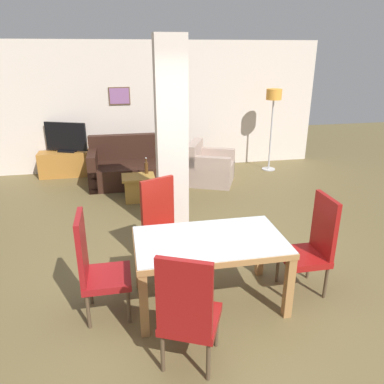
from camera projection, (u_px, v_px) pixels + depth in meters
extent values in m
plane|color=brown|center=(209.00, 300.00, 3.99)|extent=(18.00, 18.00, 0.00)
cube|color=beige|center=(156.00, 107.00, 8.08)|extent=(7.20, 0.06, 2.70)
cube|color=brown|center=(119.00, 96.00, 7.81)|extent=(0.44, 0.02, 0.36)
cube|color=#8C598C|center=(119.00, 96.00, 7.80)|extent=(0.40, 0.01, 0.32)
cube|color=beige|center=(172.00, 141.00, 5.06)|extent=(0.41, 0.31, 2.70)
cube|color=#A27240|center=(220.00, 264.00, 3.37)|extent=(1.51, 0.06, 0.06)
cube|color=#A27240|center=(201.00, 225.00, 4.12)|extent=(1.51, 0.06, 0.06)
cube|color=#A27240|center=(137.00, 249.00, 3.62)|extent=(0.06, 0.76, 0.06)
cube|color=#A27240|center=(278.00, 236.00, 3.88)|extent=(0.06, 0.76, 0.06)
cube|color=silver|center=(210.00, 239.00, 3.73)|extent=(1.49, 0.86, 0.01)
cube|color=#A27240|center=(144.00, 305.00, 3.39)|extent=(0.08, 0.08, 0.66)
cube|color=#A27240|center=(289.00, 288.00, 3.64)|extent=(0.08, 0.08, 0.66)
cube|color=#A27240|center=(139.00, 261.00, 4.10)|extent=(0.08, 0.08, 0.66)
cube|color=#A27240|center=(260.00, 249.00, 4.36)|extent=(0.08, 0.08, 0.66)
cube|color=maroon|center=(167.00, 237.00, 4.46)|extent=(0.61, 0.61, 0.07)
cube|color=maroon|center=(158.00, 204.00, 4.48)|extent=(0.42, 0.23, 0.65)
cylinder|color=#4E3C2A|center=(190.00, 255.00, 4.50)|extent=(0.04, 0.04, 0.38)
cylinder|color=#4E3C2A|center=(163.00, 265.00, 4.29)|extent=(0.04, 0.04, 0.38)
cylinder|color=#4E3C2A|center=(172.00, 243.00, 4.78)|extent=(0.04, 0.04, 0.38)
cylinder|color=#4E3C2A|center=(146.00, 252.00, 4.58)|extent=(0.04, 0.04, 0.38)
cube|color=maroon|center=(303.00, 257.00, 4.03)|extent=(0.46, 0.46, 0.07)
cube|color=maroon|center=(325.00, 225.00, 3.94)|extent=(0.05, 0.44, 0.65)
cylinder|color=#4E3C2A|center=(292.00, 287.00, 3.90)|extent=(0.04, 0.04, 0.38)
cylinder|color=#4E3C2A|center=(278.00, 267.00, 4.25)|extent=(0.04, 0.04, 0.38)
cylinder|color=#4E3C2A|center=(326.00, 283.00, 3.97)|extent=(0.04, 0.04, 0.38)
cylinder|color=#4E3C2A|center=(309.00, 264.00, 4.32)|extent=(0.04, 0.04, 0.38)
cube|color=maroon|center=(191.00, 319.00, 3.10)|extent=(0.61, 0.61, 0.07)
cube|color=maroon|center=(184.00, 298.00, 2.79)|extent=(0.42, 0.23, 0.65)
cylinder|color=#4E3C2A|center=(175.00, 322.00, 3.40)|extent=(0.04, 0.04, 0.38)
cylinder|color=#4E3C2A|center=(217.00, 329.00, 3.31)|extent=(0.04, 0.04, 0.38)
cylinder|color=#4E3C2A|center=(163.00, 353.00, 3.05)|extent=(0.04, 0.04, 0.38)
cylinder|color=#4E3C2A|center=(208.00, 361.00, 2.97)|extent=(0.04, 0.04, 0.38)
cube|color=maroon|center=(107.00, 278.00, 3.66)|extent=(0.46, 0.46, 0.07)
cube|color=maroon|center=(82.00, 248.00, 3.50)|extent=(0.05, 0.44, 0.65)
cylinder|color=#4E3C2A|center=(128.00, 284.00, 3.95)|extent=(0.04, 0.04, 0.38)
cylinder|color=#4E3C2A|center=(129.00, 306.00, 3.60)|extent=(0.04, 0.04, 0.38)
cylinder|color=#4E3C2A|center=(91.00, 288.00, 3.88)|extent=(0.04, 0.04, 0.38)
cylinder|color=#4E3C2A|center=(88.00, 311.00, 3.53)|extent=(0.04, 0.04, 0.38)
cube|color=black|center=(135.00, 173.00, 7.40)|extent=(1.73, 0.94, 0.42)
cube|color=black|center=(133.00, 146.00, 7.59)|extent=(1.73, 0.18, 0.50)
cube|color=black|center=(174.00, 165.00, 7.50)|extent=(0.16, 0.94, 0.69)
cube|color=black|center=(93.00, 169.00, 7.22)|extent=(0.16, 0.94, 0.69)
cube|color=tan|center=(211.00, 173.00, 7.48)|extent=(1.11, 1.11, 0.40)
cube|color=tan|center=(195.00, 152.00, 7.40)|extent=(0.50, 0.84, 0.41)
cube|color=tan|center=(214.00, 163.00, 7.75)|extent=(0.84, 0.47, 0.62)
cube|color=tan|center=(208.00, 173.00, 7.12)|extent=(0.84, 0.47, 0.62)
cube|color=#A57931|center=(138.00, 177.00, 6.52)|extent=(0.57, 0.46, 0.04)
cube|color=#A57931|center=(139.00, 189.00, 6.60)|extent=(0.49, 0.38, 0.40)
cylinder|color=#4C2D14|center=(146.00, 168.00, 6.62)|extent=(0.06, 0.06, 0.20)
cylinder|color=#4C2D14|center=(146.00, 160.00, 6.57)|extent=(0.03, 0.03, 0.07)
cylinder|color=#B7B7BC|center=(146.00, 158.00, 6.56)|extent=(0.03, 0.03, 0.01)
cube|color=#AD6F2C|center=(69.00, 164.00, 7.87)|extent=(1.20, 0.40, 0.52)
cube|color=black|center=(68.00, 151.00, 7.77)|extent=(0.40, 0.32, 0.03)
cube|color=black|center=(66.00, 136.00, 7.66)|extent=(0.84, 0.37, 0.58)
cylinder|color=#B7B7BC|center=(268.00, 169.00, 8.36)|extent=(0.29, 0.29, 0.02)
cylinder|color=#B7B7BC|center=(271.00, 135.00, 8.08)|extent=(0.04, 0.04, 1.51)
cylinder|color=#F29E38|center=(274.00, 94.00, 7.78)|extent=(0.32, 0.32, 0.22)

